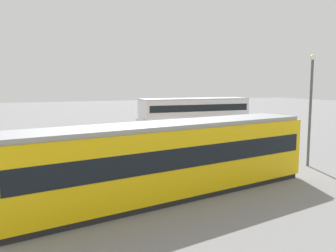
{
  "coord_description": "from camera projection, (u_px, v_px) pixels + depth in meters",
  "views": [
    {
      "loc": [
        11.64,
        25.12,
        5.17
      ],
      "look_at": [
        1.61,
        2.3,
        2.15
      ],
      "focal_mm": 37.4,
      "sensor_mm": 36.0,
      "label": 1
    }
  ],
  "objects": [
    {
      "name": "info_sign",
      "position": [
        105.0,
        144.0,
        21.2
      ],
      "size": [
        0.96,
        0.22,
        2.24
      ],
      "color": "slate",
      "rests_on": "ground"
    },
    {
      "name": "pedestrian_railing",
      "position": [
        178.0,
        152.0,
        22.72
      ],
      "size": [
        9.36,
        0.11,
        1.08
      ],
      "color": "gray",
      "rests_on": "ground"
    },
    {
      "name": "double_decker_bus",
      "position": [
        194.0,
        119.0,
        32.1
      ],
      "size": [
        10.51,
        2.85,
        3.86
      ],
      "color": "silver",
      "rests_on": "ground"
    },
    {
      "name": "pedestrian_crossing",
      "position": [
        226.0,
        151.0,
        21.86
      ],
      "size": [
        0.45,
        0.45,
        1.76
      ],
      "color": "#33384C",
      "rests_on": "ground"
    },
    {
      "name": "ground_plane",
      "position": [
        175.0,
        148.0,
        28.1
      ],
      "size": [
        160.0,
        160.0,
        0.0
      ],
      "primitive_type": "plane",
      "color": "slate"
    },
    {
      "name": "tram_yellow",
      "position": [
        170.0,
        158.0,
        16.07
      ],
      "size": [
        15.51,
        5.23,
        3.42
      ],
      "color": "#E5B70C",
      "rests_on": "ground"
    },
    {
      "name": "pedestrian_near_railing",
      "position": [
        144.0,
        149.0,
        22.93
      ],
      "size": [
        0.43,
        0.43,
        1.65
      ],
      "color": "black",
      "rests_on": "ground"
    },
    {
      "name": "street_lamp",
      "position": [
        311.0,
        102.0,
        21.67
      ],
      "size": [
        0.36,
        0.36,
        6.95
      ],
      "color": "#4C4C51",
      "rests_on": "ground"
    }
  ]
}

